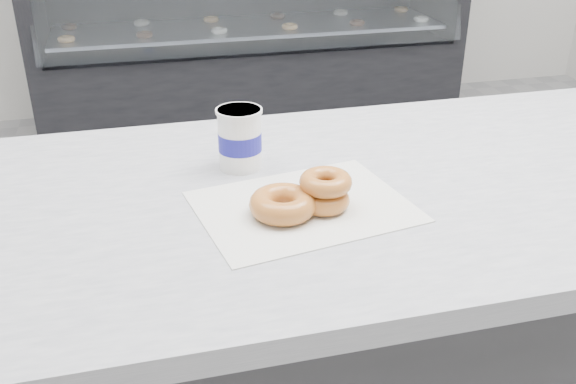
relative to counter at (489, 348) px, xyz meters
name	(u,v)px	position (x,y,z in m)	size (l,w,h in m)	color
ground	(377,337)	(0.00, 0.60, -0.45)	(5.00, 5.00, 0.00)	gray
counter	(489,348)	(0.00, 0.00, 0.00)	(3.06, 0.76, 0.90)	#333335
display_case	(249,42)	(0.00, 2.72, 0.04)	(2.40, 0.74, 1.25)	black
wax_paper	(303,207)	(-0.45, -0.07, 0.45)	(0.34, 0.26, 0.00)	silver
donut_single	(283,204)	(-0.49, -0.09, 0.47)	(0.11, 0.11, 0.04)	#CD7C38
donut_stack	(325,191)	(-0.42, -0.08, 0.48)	(0.12, 0.12, 0.06)	#CD7C38
coffee_cup	(240,138)	(-0.52, 0.12, 0.51)	(0.09, 0.09, 0.11)	white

